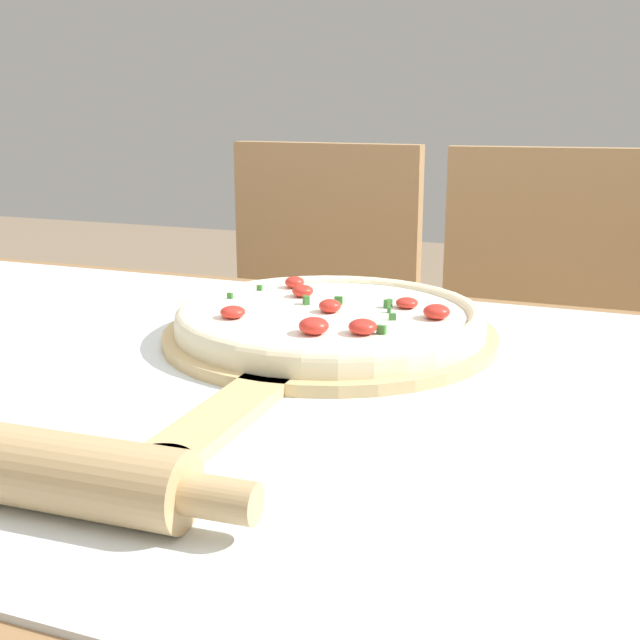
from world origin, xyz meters
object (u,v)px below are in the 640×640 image
Objects in this scene: chair_left at (309,345)px; chair_right at (545,371)px; pizza at (330,318)px; pizza_peel at (323,340)px.

chair_right is (0.44, -0.00, 0.00)m from chair_left.
pizza is 0.36× the size of chair_left.
chair_left is at bearing 112.94° from pizza_peel.
chair_left reaches higher than pizza.
pizza is at bearing -65.04° from chair_left.
pizza_peel is 0.61× the size of chair_left.
chair_left is 0.44m from chair_right.
chair_left is at bearing 173.58° from chair_right.
pizza_peel is 0.03m from pizza.
chair_right is (0.18, 0.60, -0.23)m from pizza.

